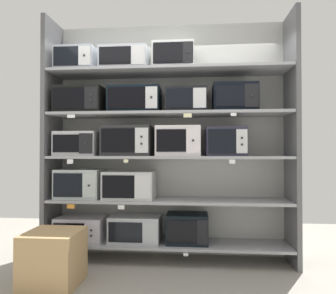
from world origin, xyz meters
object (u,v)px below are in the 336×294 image
Objects in this scene: microwave_10 at (135,100)px; microwave_15 at (174,57)px; microwave_0 at (81,228)px; microwave_4 at (130,185)px; microwave_3 at (80,183)px; microwave_7 at (179,141)px; microwave_9 at (82,101)px; microwave_2 at (187,228)px; microwave_6 at (128,141)px; microwave_14 at (125,60)px; microwave_1 at (135,229)px; microwave_12 at (234,98)px; microwave_5 at (79,144)px; microwave_13 at (78,61)px; microwave_11 at (186,101)px; shipping_carton at (53,258)px; microwave_8 at (226,142)px.

microwave_10 is 0.65m from microwave_15.
microwave_0 is 0.97× the size of microwave_4.
microwave_7 reaches higher than microwave_3.
microwave_9 is 1.17m from microwave_15.
microwave_2 is at bearing 0.02° from microwave_10.
microwave_14 is (-0.04, 0.00, 0.93)m from microwave_6.
microwave_10 is (-0.00, -0.00, 1.45)m from microwave_1.
microwave_12 reaches higher than microwave_3.
microwave_9 reaches higher than microwave_10.
microwave_0 is 1.14× the size of microwave_12.
microwave_5 is (-0.60, 0.00, 0.47)m from microwave_4.
microwave_13 is (-0.03, -0.00, 1.42)m from microwave_3.
microwave_1 is at bearing 0.01° from microwave_0.
microwave_1 is 1.84m from microwave_12.
microwave_11 is 0.97× the size of microwave_15.
microwave_13 is at bearing 180.00° from microwave_10.
microwave_14 is (-0.71, 0.00, 1.91)m from microwave_2.
shipping_carton reaches higher than microwave_0.
microwave_13 reaches higher than microwave_4.
microwave_15 reaches higher than microwave_1.
microwave_13 reaches higher than microwave_12.
microwave_15 is (0.44, -0.00, 1.94)m from microwave_1.
microwave_2 is 0.91× the size of microwave_3.
microwave_2 is 2.03m from microwave_14.
microwave_13 reaches higher than shipping_carton.
microwave_9 reaches higher than microwave_1.
microwave_1 is 0.50m from microwave_4.
shipping_carton is at bearing -129.89° from microwave_10.
microwave_12 reaches higher than microwave_5.
microwave_13 is at bearing -179.77° from microwave_0.
microwave_5 is at bearing 179.99° from microwave_2.
microwave_2 is 1.32m from microwave_3.
microwave_15 is (-0.68, -0.00, 0.48)m from microwave_12.
microwave_3 is 1.07× the size of microwave_5.
microwave_3 is at bearing 0.07° from microwave_13.
microwave_9 is 1.73m from shipping_carton.
microwave_12 is 0.83m from microwave_15.
microwave_15 reaches higher than microwave_8.
microwave_10 is at bearing -179.99° from microwave_11.
microwave_6 is 1.42m from shipping_carton.
microwave_2 is 0.82× the size of microwave_4.
microwave_13 is at bearing -179.99° from microwave_2.
microwave_15 is (1.06, -0.00, 1.95)m from microwave_0.
microwave_2 is 0.93× the size of shipping_carton.
microwave_10 is at bearing -0.00° from microwave_13.
microwave_3 is 0.58m from microwave_4.
microwave_11 is (1.21, 0.00, -0.02)m from microwave_9.
microwave_6 is at bearing -180.00° from microwave_11.
microwave_13 reaches higher than microwave_0.
microwave_0 is 1.21m from microwave_2.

